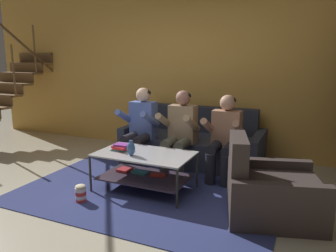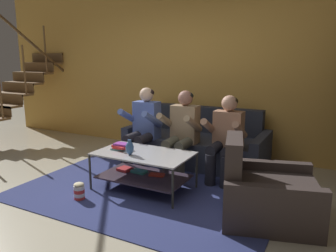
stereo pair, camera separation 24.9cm
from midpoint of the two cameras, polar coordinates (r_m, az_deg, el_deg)
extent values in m
plane|color=#B9B198|center=(3.96, -13.03, -12.67)|extent=(16.80, 16.80, 0.00)
cube|color=gold|center=(5.75, 1.36, 10.15)|extent=(8.40, 0.12, 2.90)
cube|color=brown|center=(7.02, -28.12, 4.80)|extent=(0.90, 0.27, 0.04)
cube|color=brown|center=(7.17, -26.59, 6.59)|extent=(0.90, 0.27, 0.04)
cube|color=brown|center=(7.10, -27.30, 5.87)|extent=(0.90, 0.02, 0.19)
cube|color=brown|center=(7.33, -25.12, 8.30)|extent=(0.90, 0.27, 0.04)
cube|color=brown|center=(7.25, -25.80, 7.62)|extent=(0.90, 0.02, 0.19)
cube|color=brown|center=(7.50, -23.70, 9.94)|extent=(0.90, 0.27, 0.04)
cube|color=brown|center=(7.42, -24.36, 9.29)|extent=(0.90, 0.02, 0.19)
cube|color=brown|center=(7.68, -22.33, 11.49)|extent=(0.90, 0.27, 0.04)
cube|color=brown|center=(7.60, -22.97, 10.88)|extent=(0.90, 0.02, 0.19)
cube|color=brown|center=(7.87, -21.01, 12.96)|extent=(0.90, 0.27, 0.04)
cube|color=brown|center=(7.78, -21.62, 12.38)|extent=(0.90, 0.02, 0.19)
cylinder|color=brown|center=(6.67, -26.31, 8.73)|extent=(0.04, 0.04, 0.90)
cylinder|color=brown|center=(7.02, -23.20, 12.21)|extent=(0.04, 0.04, 0.90)
cylinder|color=brown|center=(7.41, -20.34, 15.30)|extent=(0.04, 0.04, 0.90)
cylinder|color=brown|center=(6.76, -25.86, 13.44)|extent=(0.05, 2.43, 1.75)
cube|color=#323849|center=(5.17, 2.83, -4.03)|extent=(1.88, 0.97, 0.42)
cube|color=#2A2F3E|center=(5.43, 4.39, 1.25)|extent=(1.88, 0.18, 0.42)
cube|color=#323849|center=(5.58, -6.84, -2.26)|extent=(0.13, 0.97, 0.54)
cube|color=#323849|center=(4.89, 13.93, -4.56)|extent=(0.13, 0.97, 0.54)
cylinder|color=#25242A|center=(4.82, -8.92, -5.35)|extent=(0.14, 0.14, 0.42)
cylinder|color=#25242A|center=(4.72, -6.87, -5.68)|extent=(0.14, 0.14, 0.42)
cylinder|color=#25242A|center=(4.90, -7.88, -2.01)|extent=(0.14, 0.42, 0.14)
cylinder|color=#25242A|center=(4.80, -5.85, -2.25)|extent=(0.14, 0.42, 0.14)
cube|color=#546CBA|center=(4.97, -5.71, 1.04)|extent=(0.38, 0.22, 0.56)
cylinder|color=#546CBA|center=(4.91, -8.83, 1.49)|extent=(0.09, 0.49, 0.31)
cylinder|color=#546CBA|center=(4.71, -4.66, 1.14)|extent=(0.09, 0.49, 0.31)
sphere|color=beige|center=(4.91, -5.81, 5.43)|extent=(0.21, 0.21, 0.21)
ellipsoid|color=black|center=(4.93, -5.70, 5.76)|extent=(0.21, 0.21, 0.13)
cylinder|color=#585849|center=(4.51, -2.04, -6.40)|extent=(0.14, 0.14, 0.42)
cylinder|color=#585849|center=(4.43, 0.30, -6.74)|extent=(0.14, 0.14, 0.42)
cylinder|color=#585849|center=(4.60, -1.08, -2.81)|extent=(0.14, 0.42, 0.14)
cylinder|color=#585849|center=(4.52, 1.22, -3.07)|extent=(0.14, 0.42, 0.14)
cube|color=#978062|center=(4.69, 1.09, 0.36)|extent=(0.38, 0.22, 0.54)
cylinder|color=#978062|center=(4.60, -2.11, 0.81)|extent=(0.09, 0.49, 0.31)
cylinder|color=#978062|center=(4.44, 2.60, 0.40)|extent=(0.09, 0.49, 0.31)
sphere|color=#986759|center=(4.63, 1.11, 4.91)|extent=(0.21, 0.21, 0.21)
ellipsoid|color=black|center=(4.65, 1.21, 5.26)|extent=(0.21, 0.21, 0.13)
cylinder|color=black|center=(4.29, 5.74, -7.48)|extent=(0.14, 0.14, 0.42)
cylinder|color=black|center=(4.23, 8.33, -7.80)|extent=(0.14, 0.14, 0.42)
cylinder|color=black|center=(4.37, 6.55, -3.66)|extent=(0.14, 0.42, 0.14)
cylinder|color=black|center=(4.32, 9.08, -3.93)|extent=(0.14, 0.42, 0.14)
cube|color=#A3765D|center=(4.49, 8.64, -0.52)|extent=(0.38, 0.22, 0.51)
cylinder|color=#A3765D|center=(4.37, 5.45, -0.10)|extent=(0.09, 0.49, 0.31)
cylinder|color=#A3765D|center=(4.26, 10.64, -0.57)|extent=(0.09, 0.49, 0.31)
sphere|color=tan|center=(4.43, 8.78, 4.02)|extent=(0.21, 0.21, 0.21)
ellipsoid|color=black|center=(4.44, 8.86, 4.39)|extent=(0.21, 0.21, 0.13)
cube|color=#B4B6BA|center=(4.04, -5.90, -4.86)|extent=(1.17, 0.69, 0.02)
cube|color=#3B2F3F|center=(4.13, -5.81, -8.84)|extent=(1.08, 0.64, 0.02)
cylinder|color=#2F3029|center=(4.16, -15.08, -8.00)|extent=(0.03, 0.03, 0.47)
cylinder|color=#2F3029|center=(3.59, -0.43, -10.86)|extent=(0.03, 0.03, 0.47)
cylinder|color=#2F3029|center=(4.67, -9.94, -5.59)|extent=(0.03, 0.03, 0.47)
cylinder|color=#2F3029|center=(4.16, 3.41, -7.62)|extent=(0.03, 0.03, 0.47)
cube|color=red|center=(4.33, -9.20, -7.58)|extent=(0.19, 0.18, 0.03)
cube|color=teal|center=(4.23, -6.69, -8.00)|extent=(0.20, 0.13, 0.03)
cube|color=red|center=(4.13, -3.52, -8.53)|extent=(0.21, 0.15, 0.02)
cube|color=navy|center=(4.61, -1.51, -8.69)|extent=(3.10, 3.30, 0.01)
cube|color=slate|center=(4.61, -1.51, -8.66)|extent=(1.71, 1.81, 0.00)
ellipsoid|color=#345A94|center=(3.94, -8.27, -3.94)|extent=(0.10, 0.10, 0.17)
cylinder|color=#345A94|center=(3.92, -8.31, -2.77)|extent=(0.04, 0.04, 0.04)
cube|color=teal|center=(4.19, -9.87, -4.08)|extent=(0.25, 0.17, 0.02)
cube|color=red|center=(4.18, -9.82, -3.88)|extent=(0.21, 0.16, 0.02)
cube|color=red|center=(4.17, -9.85, -3.64)|extent=(0.24, 0.20, 0.03)
cube|color=purple|center=(4.17, -9.76, -3.27)|extent=(0.19, 0.14, 0.02)
cube|color=#3A302D|center=(3.59, 15.98, -11.95)|extent=(1.05, 0.85, 0.40)
cube|color=#3A302D|center=(3.41, 10.10, -5.39)|extent=(0.33, 0.65, 0.44)
cube|color=#3A302D|center=(3.24, 16.88, -13.76)|extent=(0.91, 0.35, 0.50)
cube|color=#3A302D|center=(3.91, 15.32, -9.11)|extent=(0.91, 0.35, 0.50)
cylinder|color=red|center=(4.00, -16.67, -12.28)|extent=(0.12, 0.12, 0.04)
cylinder|color=white|center=(3.98, -16.70, -11.71)|extent=(0.12, 0.12, 0.04)
cylinder|color=red|center=(3.96, -16.74, -11.14)|extent=(0.12, 0.12, 0.04)
cylinder|color=white|center=(3.95, -16.78, -10.57)|extent=(0.12, 0.12, 0.04)
ellipsoid|color=beige|center=(3.93, -16.81, -10.07)|extent=(0.12, 0.12, 0.04)
camera|label=1|loc=(0.12, -91.71, -0.36)|focal=35.00mm
camera|label=2|loc=(0.12, 88.29, 0.36)|focal=35.00mm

